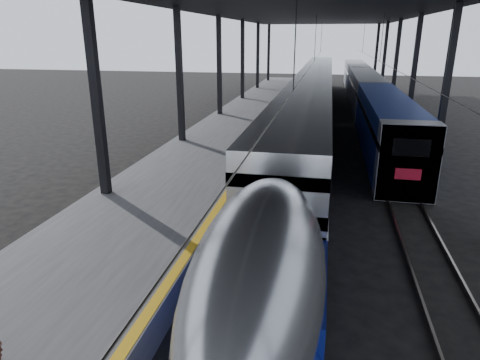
# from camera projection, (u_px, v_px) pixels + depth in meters

# --- Properties ---
(ground) EXTENTS (160.00, 160.00, 0.00)m
(ground) POSITION_uv_depth(u_px,v_px,m) (206.00, 293.00, 12.88)
(ground) COLOR black
(ground) RESTS_ON ground
(platform) EXTENTS (6.00, 80.00, 1.00)m
(platform) POSITION_uv_depth(u_px,v_px,m) (234.00, 133.00, 31.96)
(platform) COLOR #4C4C4F
(platform) RESTS_ON ground
(yellow_strip) EXTENTS (0.30, 80.00, 0.01)m
(yellow_strip) POSITION_uv_depth(u_px,v_px,m) (271.00, 128.00, 31.26)
(yellow_strip) COLOR gold
(yellow_strip) RESTS_ON platform
(rails) EXTENTS (6.52, 80.00, 0.16)m
(rails) POSITION_uv_depth(u_px,v_px,m) (343.00, 143.00, 30.58)
(rails) COLOR slate
(rails) RESTS_ON ground
(canopy) EXTENTS (18.00, 75.00, 9.47)m
(canopy) POSITION_uv_depth(u_px,v_px,m) (313.00, 8.00, 28.18)
(canopy) COLOR black
(canopy) RESTS_ON ground
(tgv_train) EXTENTS (3.02, 65.20, 4.33)m
(tgv_train) POSITION_uv_depth(u_px,v_px,m) (312.00, 104.00, 35.11)
(tgv_train) COLOR #B3B5BA
(tgv_train) RESTS_ON ground
(second_train) EXTENTS (2.69, 56.05, 3.70)m
(second_train) POSITION_uv_depth(u_px,v_px,m) (365.00, 92.00, 44.47)
(second_train) COLOR navy
(second_train) RESTS_ON ground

